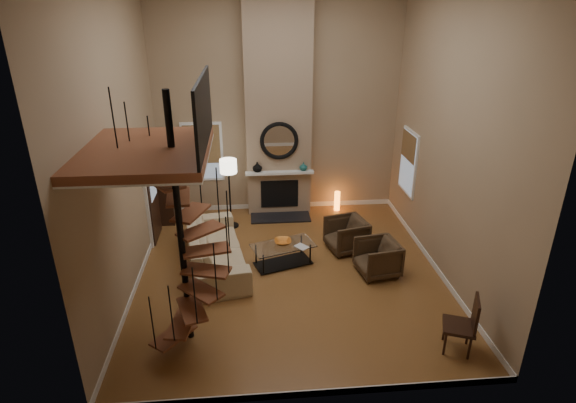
{
  "coord_description": "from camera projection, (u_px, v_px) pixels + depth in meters",
  "views": [
    {
      "loc": [
        -0.74,
        -8.04,
        5.08
      ],
      "look_at": [
        0.0,
        0.4,
        1.4
      ],
      "focal_mm": 28.93,
      "sensor_mm": 36.0,
      "label": 1
    }
  ],
  "objects": [
    {
      "name": "book",
      "position": [
        301.0,
        247.0,
        9.44
      ],
      "size": [
        0.33,
        0.34,
        0.03
      ],
      "primitive_type": "imported",
      "rotation": [
        0.0,
        0.0,
        0.68
      ],
      "color": "gray",
      "rests_on": "coffee_table"
    },
    {
      "name": "mantel",
      "position": [
        280.0,
        173.0,
        11.51
      ],
      "size": [
        1.7,
        0.18,
        0.06
      ],
      "primitive_type": "cube",
      "color": "white",
      "rests_on": "chimney_breast"
    },
    {
      "name": "loft",
      "position": [
        153.0,
        148.0,
        6.34
      ],
      "size": [
        1.7,
        2.2,
        1.09
      ],
      "color": "brown",
      "rests_on": "left_wall"
    },
    {
      "name": "sofa",
      "position": [
        215.0,
        247.0,
        9.59
      ],
      "size": [
        1.51,
        2.88,
        0.8
      ],
      "primitive_type": "imported",
      "rotation": [
        0.0,
        0.0,
        1.74
      ],
      "color": "tan",
      "rests_on": "ground"
    },
    {
      "name": "baseboard_front",
      "position": [
        311.0,
        393.0,
        6.45
      ],
      "size": [
        6.0,
        0.02,
        0.12
      ],
      "primitive_type": "cube",
      "color": "white",
      "rests_on": "ground"
    },
    {
      "name": "back_wall",
      "position": [
        278.0,
        105.0,
        11.31
      ],
      "size": [
        6.0,
        0.02,
        5.5
      ],
      "primitive_type": "cube",
      "color": "tan",
      "rests_on": "ground"
    },
    {
      "name": "mirror_disc",
      "position": [
        279.0,
        141.0,
        11.26
      ],
      "size": [
        0.8,
        0.01,
        0.8
      ],
      "primitive_type": "cylinder",
      "rotation": [
        1.57,
        0.0,
        0.0
      ],
      "color": "white",
      "rests_on": "chimney_breast"
    },
    {
      "name": "accent_lamp",
      "position": [
        337.0,
        201.0,
        12.15
      ],
      "size": [
        0.15,
        0.15,
        0.53
      ],
      "primitive_type": "cylinder",
      "color": "orange",
      "rests_on": "ground"
    },
    {
      "name": "window_back",
      "position": [
        202.0,
        151.0,
        11.58
      ],
      "size": [
        1.02,
        0.06,
        1.52
      ],
      "color": "white",
      "rests_on": "back_wall"
    },
    {
      "name": "entry_door",
      "position": [
        152.0,
        196.0,
        10.42
      ],
      "size": [
        0.1,
        1.05,
        2.16
      ],
      "color": "white",
      "rests_on": "ground"
    },
    {
      "name": "armchair_far",
      "position": [
        381.0,
        257.0,
        9.29
      ],
      "size": [
        0.91,
        0.89,
        0.72
      ],
      "primitive_type": "imported",
      "rotation": [
        0.0,
        0.0,
        -1.4
      ],
      "color": "#43301F",
      "rests_on": "ground"
    },
    {
      "name": "right_wall",
      "position": [
        451.0,
        138.0,
        8.58
      ],
      "size": [
        0.02,
        6.5,
        5.5
      ],
      "primitive_type": "cube",
      "color": "tan",
      "rests_on": "ground"
    },
    {
      "name": "firebox",
      "position": [
        280.0,
        194.0,
        11.83
      ],
      "size": [
        0.95,
        0.02,
        0.72
      ],
      "primitive_type": "cube",
      "color": "black",
      "rests_on": "chimney_breast"
    },
    {
      "name": "mirror_frame",
      "position": [
        279.0,
        141.0,
        11.25
      ],
      "size": [
        0.94,
        0.1,
        0.94
      ],
      "primitive_type": "torus",
      "rotation": [
        1.57,
        0.0,
        0.0
      ],
      "color": "black",
      "rests_on": "chimney_breast"
    },
    {
      "name": "spiral_stair",
      "position": [
        182.0,
        240.0,
        6.94
      ],
      "size": [
        1.47,
        1.47,
        4.06
      ],
      "color": "black",
      "rests_on": "ground"
    },
    {
      "name": "bowl",
      "position": [
        283.0,
        242.0,
        9.58
      ],
      "size": [
        0.36,
        0.36,
        0.09
      ],
      "primitive_type": "imported",
      "color": "orange",
      "rests_on": "coffee_table"
    },
    {
      "name": "baseboard_left",
      "position": [
        139.0,
        277.0,
        9.17
      ],
      "size": [
        0.02,
        6.5,
        0.12
      ],
      "primitive_type": "cube",
      "color": "white",
      "rests_on": "ground"
    },
    {
      "name": "vase_right",
      "position": [
        303.0,
        166.0,
        11.55
      ],
      "size": [
        0.2,
        0.2,
        0.21
      ],
      "primitive_type": "imported",
      "color": "#195755",
      "rests_on": "mantel"
    },
    {
      "name": "floor_lamp",
      "position": [
        229.0,
        172.0,
        10.81
      ],
      "size": [
        0.4,
        0.4,
        1.71
      ],
      "color": "black",
      "rests_on": "ground"
    },
    {
      "name": "armchair_near",
      "position": [
        349.0,
        234.0,
        10.2
      ],
      "size": [
        0.98,
        0.96,
        0.74
      ],
      "primitive_type": "imported",
      "rotation": [
        0.0,
        0.0,
        -1.33
      ],
      "color": "#43301F",
      "rests_on": "ground"
    },
    {
      "name": "vase_left",
      "position": [
        257.0,
        167.0,
        11.45
      ],
      "size": [
        0.24,
        0.24,
        0.25
      ],
      "primitive_type": "imported",
      "color": "black",
      "rests_on": "mantel"
    },
    {
      "name": "left_wall",
      "position": [
        119.0,
        146.0,
        8.1
      ],
      "size": [
        0.02,
        6.5,
        5.5
      ],
      "primitive_type": "cube",
      "color": "tan",
      "rests_on": "ground"
    },
    {
      "name": "baseboard_right",
      "position": [
        433.0,
        263.0,
        9.65
      ],
      "size": [
        0.02,
        6.5,
        0.12
      ],
      "primitive_type": "cube",
      "color": "white",
      "rests_on": "ground"
    },
    {
      "name": "side_chair",
      "position": [
        466.0,
        323.0,
        7.13
      ],
      "size": [
        0.61,
        0.61,
        1.0
      ],
      "color": "black",
      "rests_on": "ground"
    },
    {
      "name": "window_right",
      "position": [
        408.0,
        161.0,
        10.85
      ],
      "size": [
        0.06,
        1.02,
        1.52
      ],
      "color": "white",
      "rests_on": "right_wall"
    },
    {
      "name": "hutch",
      "position": [
        165.0,
        183.0,
        11.4
      ],
      "size": [
        0.42,
        0.89,
        1.98
      ],
      "primitive_type": "cube",
      "color": "black",
      "rests_on": "ground"
    },
    {
      "name": "ground",
      "position": [
        290.0,
        273.0,
        9.43
      ],
      "size": [
        6.0,
        6.5,
        0.01
      ],
      "primitive_type": "cube",
      "color": "#9F6933",
      "rests_on": "ground"
    },
    {
      "name": "coffee_table",
      "position": [
        283.0,
        252.0,
        9.62
      ],
      "size": [
        1.41,
        1.0,
        0.47
      ],
      "color": "silver",
      "rests_on": "ground"
    },
    {
      "name": "hearth",
      "position": [
        281.0,
        217.0,
        11.77
      ],
      "size": [
        1.5,
        0.6,
        0.04
      ],
      "primitive_type": "cube",
      "color": "black",
      "rests_on": "ground"
    },
    {
      "name": "front_wall",
      "position": [
        316.0,
        220.0,
        5.37
      ],
      "size": [
        6.0,
        0.02,
        5.5
      ],
      "primitive_type": "cube",
      "color": "tan",
      "rests_on": "ground"
    },
    {
      "name": "chimney_breast",
      "position": [
        278.0,
        106.0,
        11.13
      ],
      "size": [
        1.6,
        0.38,
        5.5
      ],
      "primitive_type": "cube",
      "color": "#9A7F64",
      "rests_on": "ground"
    },
    {
      "name": "baseboard_back",
      "position": [
        279.0,
        205.0,
        12.37
      ],
      "size": [
        6.0,
        0.02,
        0.12
      ],
      "primitive_type": "cube",
      "color": "white",
      "rests_on": "ground"
    }
  ]
}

